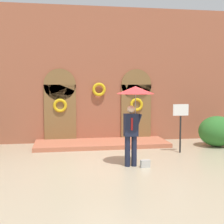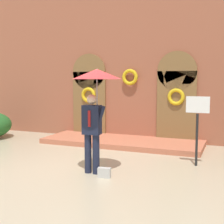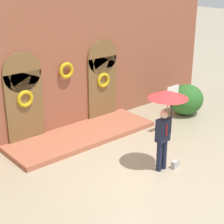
# 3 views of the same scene
# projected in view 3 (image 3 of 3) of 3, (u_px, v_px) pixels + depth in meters

# --- Properties ---
(ground_plane) EXTENTS (80.00, 80.00, 0.00)m
(ground_plane) POSITION_uv_depth(u_px,v_px,m) (146.00, 172.00, 10.62)
(ground_plane) COLOR tan
(building_facade) EXTENTS (14.00, 2.30, 5.60)m
(building_facade) POSITION_uv_depth(u_px,v_px,m) (61.00, 55.00, 12.59)
(building_facade) COLOR #9E563D
(building_facade) RESTS_ON ground
(person_with_umbrella) EXTENTS (1.10, 1.10, 2.36)m
(person_with_umbrella) POSITION_uv_depth(u_px,v_px,m) (167.00, 106.00, 10.14)
(person_with_umbrella) COLOR #191E33
(person_with_umbrella) RESTS_ON ground
(handbag) EXTENTS (0.29, 0.16, 0.22)m
(handbag) POSITION_uv_depth(u_px,v_px,m) (175.00, 164.00, 10.83)
(handbag) COLOR #B7B7B2
(handbag) RESTS_ON ground
(sign_post) EXTENTS (0.56, 0.06, 1.72)m
(sign_post) POSITION_uv_depth(u_px,v_px,m) (172.00, 102.00, 12.71)
(sign_post) COLOR black
(sign_post) RESTS_ON ground
(shrub_right) EXTENTS (1.44, 1.29, 1.19)m
(shrub_right) POSITION_uv_depth(u_px,v_px,m) (186.00, 99.00, 14.64)
(shrub_right) COLOR #2D6B28
(shrub_right) RESTS_ON ground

